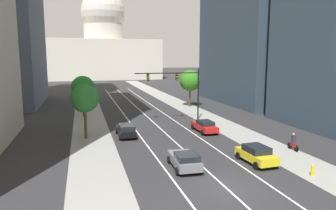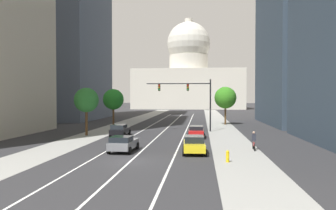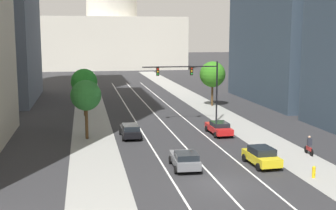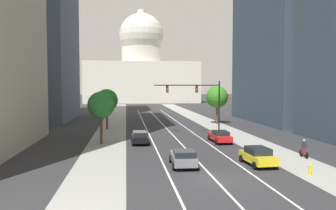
{
  "view_description": "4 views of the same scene",
  "coord_description": "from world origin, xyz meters",
  "px_view_note": "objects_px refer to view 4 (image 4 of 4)",
  "views": [
    {
      "loc": [
        -9.34,
        -18.9,
        8.98
      ],
      "look_at": [
        0.99,
        18.93,
        3.0
      ],
      "focal_mm": 33.76,
      "sensor_mm": 36.0,
      "label": 1
    },
    {
      "loc": [
        5.36,
        -25.37,
        4.92
      ],
      "look_at": [
        1.0,
        18.97,
        3.83
      ],
      "focal_mm": 36.47,
      "sensor_mm": 36.0,
      "label": 2
    },
    {
      "loc": [
        -9.34,
        -29.59,
        10.54
      ],
      "look_at": [
        -2.01,
        9.46,
        4.37
      ],
      "focal_mm": 48.44,
      "sensor_mm": 36.0,
      "label": 3
    },
    {
      "loc": [
        -6.28,
        -23.43,
        6.73
      ],
      "look_at": [
        -0.46,
        24.13,
        4.01
      ],
      "focal_mm": 36.73,
      "sensor_mm": 36.0,
      "label": 4
    }
  ],
  "objects_px": {
    "car_red": "(220,136)",
    "traffic_signal_mast": "(199,96)",
    "car_yellow": "(258,156)",
    "car_black": "(140,137)",
    "cyclist": "(304,149)",
    "street_tree_mid_right": "(217,97)",
    "street_tree_near_left": "(101,105)",
    "capitol_building": "(142,69)",
    "fire_hydrant": "(310,170)",
    "street_tree_mid_left": "(107,100)",
    "car_gray": "(183,158)"
  },
  "relations": [
    {
      "from": "car_red",
      "to": "traffic_signal_mast",
      "type": "height_order",
      "value": "traffic_signal_mast"
    },
    {
      "from": "car_yellow",
      "to": "car_black",
      "type": "bearing_deg",
      "value": 35.59
    },
    {
      "from": "cyclist",
      "to": "street_tree_mid_right",
      "type": "distance_m",
      "value": 28.95
    },
    {
      "from": "cyclist",
      "to": "car_red",
      "type": "bearing_deg",
      "value": 31.41
    },
    {
      "from": "car_black",
      "to": "cyclist",
      "type": "relative_size",
      "value": 2.65
    },
    {
      "from": "street_tree_mid_right",
      "to": "street_tree_near_left",
      "type": "xyz_separation_m",
      "value": [
        -18.69,
        -18.66,
        -0.26
      ]
    },
    {
      "from": "capitol_building",
      "to": "street_tree_mid_right",
      "type": "relative_size",
      "value": 6.64
    },
    {
      "from": "capitol_building",
      "to": "street_tree_mid_right",
      "type": "distance_m",
      "value": 81.54
    },
    {
      "from": "fire_hydrant",
      "to": "street_tree_mid_left",
      "type": "relative_size",
      "value": 0.15
    },
    {
      "from": "cyclist",
      "to": "street_tree_mid_right",
      "type": "relative_size",
      "value": 0.26
    },
    {
      "from": "car_red",
      "to": "cyclist",
      "type": "distance_m",
      "value": 10.9
    },
    {
      "from": "car_gray",
      "to": "traffic_signal_mast",
      "type": "xyz_separation_m",
      "value": [
        5.36,
        18.76,
        4.53
      ]
    },
    {
      "from": "capitol_building",
      "to": "car_yellow",
      "type": "height_order",
      "value": "capitol_building"
    },
    {
      "from": "traffic_signal_mast",
      "to": "car_gray",
      "type": "bearing_deg",
      "value": -105.94
    },
    {
      "from": "car_black",
      "to": "car_yellow",
      "type": "xyz_separation_m",
      "value": [
        9.47,
        -11.97,
        0.01
      ]
    },
    {
      "from": "fire_hydrant",
      "to": "street_tree_near_left",
      "type": "relative_size",
      "value": 0.15
    },
    {
      "from": "fire_hydrant",
      "to": "street_tree_mid_left",
      "type": "bearing_deg",
      "value": 119.04
    },
    {
      "from": "traffic_signal_mast",
      "to": "street_tree_mid_right",
      "type": "xyz_separation_m",
      "value": [
        5.77,
        12.01,
        -0.57
      ]
    },
    {
      "from": "street_tree_mid_left",
      "to": "street_tree_mid_right",
      "type": "bearing_deg",
      "value": 14.8
    },
    {
      "from": "fire_hydrant",
      "to": "street_tree_mid_right",
      "type": "height_order",
      "value": "street_tree_mid_right"
    },
    {
      "from": "street_tree_mid_right",
      "to": "street_tree_mid_left",
      "type": "xyz_separation_m",
      "value": [
        -18.8,
        -4.97,
        -0.28
      ]
    },
    {
      "from": "car_gray",
      "to": "car_yellow",
      "type": "relative_size",
      "value": 1.02
    },
    {
      "from": "car_black",
      "to": "street_tree_mid_right",
      "type": "xyz_separation_m",
      "value": [
        14.28,
        19.07,
        3.94
      ]
    },
    {
      "from": "traffic_signal_mast",
      "to": "street_tree_mid_left",
      "type": "height_order",
      "value": "traffic_signal_mast"
    },
    {
      "from": "car_yellow",
      "to": "street_tree_mid_right",
      "type": "relative_size",
      "value": 0.63
    },
    {
      "from": "car_red",
      "to": "street_tree_near_left",
      "type": "xyz_separation_m",
      "value": [
        -13.88,
        0.57,
        3.73
      ]
    },
    {
      "from": "car_red",
      "to": "car_yellow",
      "type": "relative_size",
      "value": 1.15
    },
    {
      "from": "car_yellow",
      "to": "cyclist",
      "type": "distance_m",
      "value": 5.92
    },
    {
      "from": "car_yellow",
      "to": "street_tree_mid_left",
      "type": "xyz_separation_m",
      "value": [
        -13.98,
        26.07,
        3.65
      ]
    },
    {
      "from": "capitol_building",
      "to": "car_gray",
      "type": "height_order",
      "value": "capitol_building"
    },
    {
      "from": "street_tree_mid_left",
      "to": "street_tree_near_left",
      "type": "bearing_deg",
      "value": -89.54
    },
    {
      "from": "street_tree_near_left",
      "to": "street_tree_mid_left",
      "type": "bearing_deg",
      "value": 90.46
    },
    {
      "from": "street_tree_mid_right",
      "to": "street_tree_mid_left",
      "type": "distance_m",
      "value": 19.45
    },
    {
      "from": "car_black",
      "to": "fire_hydrant",
      "type": "xyz_separation_m",
      "value": [
        12.05,
        -15.74,
        -0.32
      ]
    },
    {
      "from": "car_black",
      "to": "capitol_building",
      "type": "bearing_deg",
      "value": -3.42
    },
    {
      "from": "capitol_building",
      "to": "traffic_signal_mast",
      "type": "height_order",
      "value": "capitol_building"
    },
    {
      "from": "traffic_signal_mast",
      "to": "car_black",
      "type": "bearing_deg",
      "value": -140.34
    },
    {
      "from": "car_red",
      "to": "car_yellow",
      "type": "height_order",
      "value": "car_yellow"
    },
    {
      "from": "capitol_building",
      "to": "street_tree_mid_left",
      "type": "bearing_deg",
      "value": -96.17
    },
    {
      "from": "cyclist",
      "to": "street_tree_mid_right",
      "type": "bearing_deg",
      "value": 2.78
    },
    {
      "from": "car_yellow",
      "to": "car_red",
      "type": "bearing_deg",
      "value": -2.75
    },
    {
      "from": "car_yellow",
      "to": "street_tree_near_left",
      "type": "xyz_separation_m",
      "value": [
        -13.88,
        12.38,
        3.66
      ]
    },
    {
      "from": "car_gray",
      "to": "car_yellow",
      "type": "distance_m",
      "value": 6.33
    },
    {
      "from": "street_tree_mid_left",
      "to": "street_tree_near_left",
      "type": "xyz_separation_m",
      "value": [
        0.11,
        -13.69,
        0.02
      ]
    },
    {
      "from": "street_tree_mid_left",
      "to": "capitol_building",
      "type": "bearing_deg",
      "value": 83.83
    },
    {
      "from": "car_black",
      "to": "car_yellow",
      "type": "bearing_deg",
      "value": -142.36
    },
    {
      "from": "street_tree_mid_right",
      "to": "street_tree_mid_left",
      "type": "relative_size",
      "value": 1.08
    },
    {
      "from": "capitol_building",
      "to": "car_gray",
      "type": "xyz_separation_m",
      "value": [
        -1.59,
        -111.3,
        -12.52
      ]
    },
    {
      "from": "car_yellow",
      "to": "cyclist",
      "type": "bearing_deg",
      "value": -69.25
    },
    {
      "from": "car_yellow",
      "to": "traffic_signal_mast",
      "type": "bearing_deg",
      "value": 0.14
    }
  ]
}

